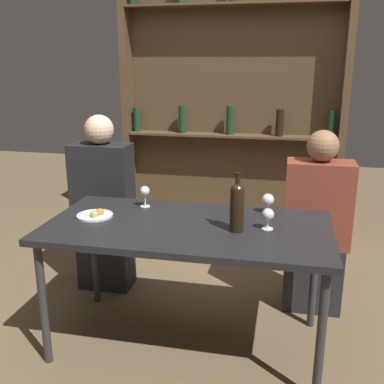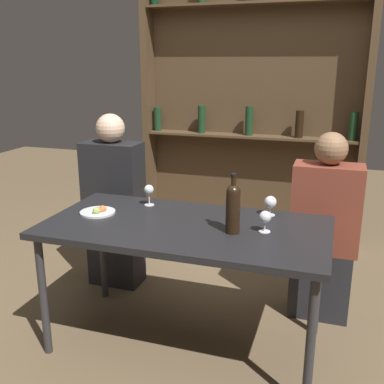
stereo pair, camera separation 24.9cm
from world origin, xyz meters
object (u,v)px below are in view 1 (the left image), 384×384
(wine_glass_0, at_px, (268,215))
(seated_person_right, at_px, (316,229))
(wine_bottle, at_px, (237,205))
(wine_glass_1, at_px, (268,200))
(wine_glass_2, at_px, (145,192))
(food_plate_0, at_px, (95,215))
(seated_person_left, at_px, (104,209))

(wine_glass_0, xyz_separation_m, seated_person_right, (0.29, 0.54, -0.26))
(wine_bottle, relative_size, wine_glass_1, 2.73)
(wine_bottle, xyz_separation_m, wine_glass_1, (0.14, 0.33, -0.07))
(wine_glass_0, distance_m, wine_glass_2, 0.78)
(wine_bottle, bearing_deg, wine_glass_1, 66.68)
(wine_glass_0, distance_m, food_plate_0, 0.97)
(seated_person_right, bearing_deg, wine_glass_1, -138.16)
(seated_person_left, bearing_deg, wine_glass_1, -13.34)
(wine_glass_0, bearing_deg, seated_person_right, 61.90)
(wine_glass_1, height_order, seated_person_left, seated_person_left)
(wine_glass_0, relative_size, seated_person_left, 0.09)
(wine_glass_1, bearing_deg, wine_glass_2, -176.83)
(wine_bottle, bearing_deg, wine_glass_0, 21.23)
(wine_bottle, height_order, seated_person_left, seated_person_left)
(wine_glass_1, xyz_separation_m, seated_person_right, (0.30, 0.27, -0.25))
(wine_glass_0, bearing_deg, wine_bottle, -158.77)
(wine_bottle, relative_size, seated_person_right, 0.26)
(food_plate_0, relative_size, seated_person_left, 0.16)
(food_plate_0, bearing_deg, wine_glass_2, 47.05)
(wine_glass_0, height_order, wine_glass_1, wine_glass_1)
(food_plate_0, distance_m, seated_person_left, 0.60)
(wine_bottle, xyz_separation_m, wine_glass_2, (-0.59, 0.29, -0.05))
(food_plate_0, relative_size, seated_person_right, 0.17)
(seated_person_left, xyz_separation_m, seated_person_right, (1.44, 0.00, -0.03))
(seated_person_right, bearing_deg, seated_person_left, 180.00)
(wine_glass_0, xyz_separation_m, seated_person_left, (-1.16, 0.54, -0.23))
(wine_glass_2, relative_size, food_plate_0, 0.64)
(wine_glass_0, xyz_separation_m, food_plate_0, (-0.97, -0.01, -0.07))
(wine_glass_0, relative_size, food_plate_0, 0.56)
(wine_glass_2, height_order, seated_person_right, seated_person_right)
(seated_person_right, bearing_deg, wine_glass_0, -118.10)
(wine_glass_0, bearing_deg, wine_glass_1, 92.85)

